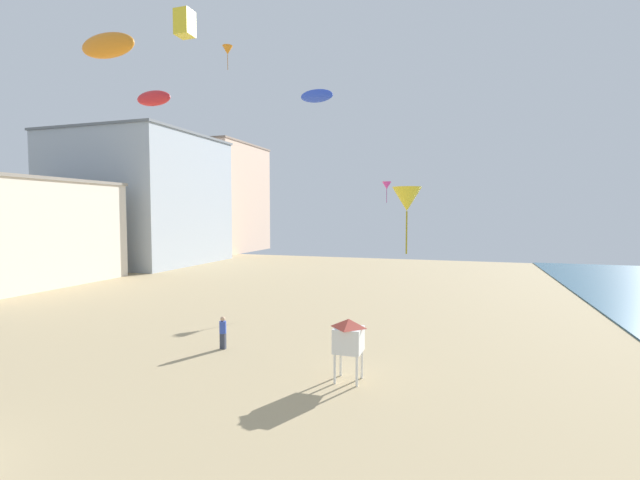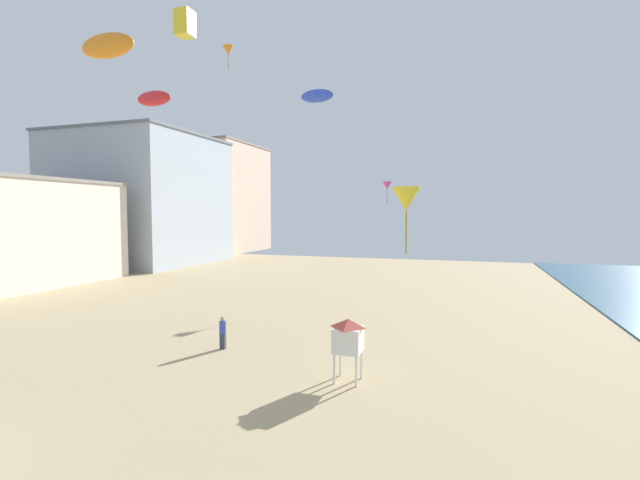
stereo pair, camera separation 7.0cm
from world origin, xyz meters
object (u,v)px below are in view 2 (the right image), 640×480
at_px(kite_red_parafoil, 154,98).
at_px(kite_yellow_box, 185,23).
at_px(lifeguard_stand, 348,336).
at_px(kite_orange_delta, 228,50).
at_px(kite_flyer, 223,331).
at_px(kite_orange_parafoil, 108,46).
at_px(kite_yellow_delta, 407,199).
at_px(kite_magenta_delta, 387,185).
at_px(kite_blue_parafoil, 317,96).

height_order(kite_red_parafoil, kite_yellow_box, kite_yellow_box).
distance_m(lifeguard_stand, kite_yellow_box, 22.31).
distance_m(kite_red_parafoil, kite_orange_delta, 19.93).
relative_size(kite_flyer, kite_orange_parafoil, 0.58).
distance_m(kite_red_parafoil, kite_yellow_box, 5.06).
xyz_separation_m(kite_flyer, kite_yellow_delta, (9.10, -0.57, 6.46)).
xyz_separation_m(kite_yellow_delta, kite_red_parafoil, (-16.59, 5.20, 6.70)).
xyz_separation_m(kite_red_parafoil, kite_yellow_box, (1.95, 0.62, 4.63)).
bearing_deg(kite_magenta_delta, kite_flyer, -103.67).
xyz_separation_m(kite_flyer, kite_yellow_box, (-5.53, 5.25, 17.78)).
relative_size(kite_flyer, lifeguard_stand, 0.64).
distance_m(kite_yellow_delta, kite_yellow_box, 19.40).
distance_m(kite_yellow_delta, kite_orange_delta, 34.51).
bearing_deg(kite_orange_parafoil, kite_yellow_delta, 10.49).
xyz_separation_m(lifeguard_stand, kite_yellow_delta, (2.07, 1.62, 5.54)).
bearing_deg(kite_red_parafoil, kite_blue_parafoil, 52.60).
height_order(kite_flyer, lifeguard_stand, lifeguard_stand).
height_order(kite_orange_delta, kite_magenta_delta, kite_orange_delta).
xyz_separation_m(kite_blue_parafoil, kite_yellow_box, (-5.64, -9.31, 2.63)).
relative_size(kite_yellow_box, kite_orange_parafoil, 0.56).
relative_size(kite_flyer, kite_red_parafoil, 0.66).
bearing_deg(kite_blue_parafoil, kite_red_parafoil, -127.40).
distance_m(kite_yellow_delta, kite_red_parafoil, 18.63).
height_order(kite_flyer, kite_red_parafoil, kite_red_parafoil).
bearing_deg(kite_flyer, kite_red_parafoil, 59.56).
bearing_deg(kite_red_parafoil, kite_yellow_box, 17.66).
bearing_deg(kite_orange_parafoil, kite_flyer, 37.53).
height_order(kite_red_parafoil, kite_orange_delta, kite_orange_delta).
distance_m(kite_red_parafoil, kite_magenta_delta, 20.19).
distance_m(lifeguard_stand, kite_yellow_delta, 6.13).
relative_size(kite_red_parafoil, kite_blue_parafoil, 0.93).
distance_m(kite_orange_delta, kite_blue_parafoil, 15.72).
bearing_deg(kite_magenta_delta, kite_yellow_box, -125.32).
bearing_deg(kite_yellow_delta, kite_blue_parafoil, 120.72).
height_order(kite_yellow_delta, kite_magenta_delta, kite_magenta_delta).
bearing_deg(lifeguard_stand, kite_orange_parafoil, 171.53).
bearing_deg(kite_yellow_box, kite_red_parafoil, -162.34).
relative_size(kite_orange_delta, kite_orange_parafoil, 0.85).
distance_m(kite_flyer, kite_yellow_delta, 11.18).
distance_m(kite_orange_delta, kite_yellow_box, 18.24).
xyz_separation_m(lifeguard_stand, kite_orange_delta, (-18.88, 23.91, 21.53)).
xyz_separation_m(kite_yellow_delta, kite_blue_parafoil, (-9.00, 15.14, 8.70)).
height_order(kite_blue_parafoil, kite_magenta_delta, kite_blue_parafoil).
bearing_deg(kite_red_parafoil, kite_orange_delta, 104.30).
distance_m(kite_flyer, kite_orange_parafoil, 14.20).
height_order(kite_flyer, kite_yellow_delta, kite_yellow_delta).
bearing_deg(lifeguard_stand, kite_flyer, 150.15).
bearing_deg(kite_yellow_delta, lifeguard_stand, -141.92).
distance_m(kite_yellow_delta, kite_magenta_delta, 20.98).
bearing_deg(kite_flyer, kite_orange_parafoil, 128.85).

